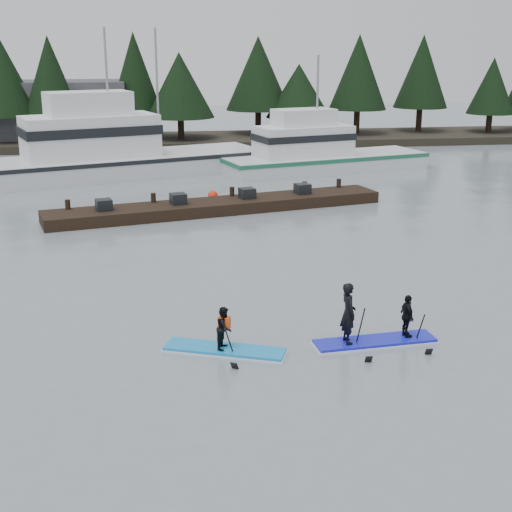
{
  "coord_description": "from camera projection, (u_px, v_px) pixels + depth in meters",
  "views": [
    {
      "loc": [
        -3.35,
        -16.24,
        7.79
      ],
      "look_at": [
        0.0,
        6.0,
        1.1
      ],
      "focal_mm": 50.0,
      "sensor_mm": 36.0,
      "label": 1
    }
  ],
  "objects": [
    {
      "name": "waterfront_building",
      "position": [
        13.0,
        113.0,
        57.09
      ],
      "size": [
        18.0,
        6.0,
        5.0
      ],
      "primitive_type": "cube",
      "color": "#4C4C51",
      "rests_on": "ground"
    },
    {
      "name": "far_shore",
      "position": [
        190.0,
        141.0,
        57.82
      ],
      "size": [
        70.0,
        8.0,
        0.6
      ],
      "primitive_type": "cube",
      "color": "#2D281E",
      "rests_on": "ground"
    },
    {
      "name": "paddleboard_solo",
      "position": [
        225.0,
        339.0,
        18.7
      ],
      "size": [
        3.26,
        1.92,
        1.76
      ],
      "rotation": [
        0.0,
        0.0,
        -0.38
      ],
      "color": "#1689D4",
      "rests_on": "ground"
    },
    {
      "name": "fishing_boat_large",
      "position": [
        117.0,
        164.0,
        43.77
      ],
      "size": [
        17.94,
        10.03,
        9.81
      ],
      "rotation": [
        0.0,
        0.0,
        0.32
      ],
      "color": "silver",
      "rests_on": "ground"
    },
    {
      "name": "buoy_b",
      "position": [
        213.0,
        198.0,
        37.54
      ],
      "size": [
        0.54,
        0.54,
        0.54
      ],
      "primitive_type": "sphere",
      "color": "red",
      "rests_on": "ground"
    },
    {
      "name": "treeline",
      "position": [
        190.0,
        144.0,
        57.9
      ],
      "size": [
        60.0,
        4.0,
        8.0
      ],
      "primitive_type": null,
      "color": "black",
      "rests_on": "ground"
    },
    {
      "name": "floating_dock",
      "position": [
        218.0,
        206.0,
        34.47
      ],
      "size": [
        16.66,
        6.01,
        0.55
      ],
      "primitive_type": "cube",
      "rotation": [
        0.0,
        0.0,
        0.23
      ],
      "color": "black",
      "rests_on": "ground"
    },
    {
      "name": "fishing_boat_medium",
      "position": [
        320.0,
        162.0,
        45.49
      ],
      "size": [
        13.73,
        7.01,
        8.04
      ],
      "rotation": [
        0.0,
        0.0,
        0.26
      ],
      "color": "silver",
      "rests_on": "ground"
    },
    {
      "name": "ground",
      "position": [
        291.0,
        364.0,
        18.1
      ],
      "size": [
        160.0,
        160.0,
        0.0
      ],
      "primitive_type": "plane",
      "color": "gray",
      "rests_on": "ground"
    },
    {
      "name": "paddleboard_duo",
      "position": [
        372.0,
        323.0,
        19.14
      ],
      "size": [
        3.38,
        1.27,
        2.28
      ],
      "rotation": [
        0.0,
        0.0,
        0.08
      ],
      "color": "#161DD2",
      "rests_on": "ground"
    }
  ]
}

